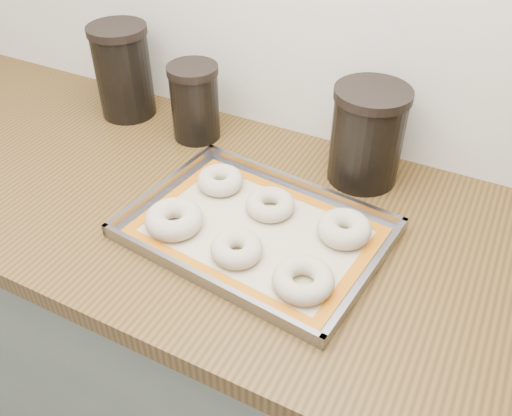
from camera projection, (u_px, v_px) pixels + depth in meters
The scene contains 13 objects.
cabinet at pixel (195, 335), 1.41m from camera, with size 3.00×0.65×0.86m, color slate.
countertop at pixel (180, 199), 1.12m from camera, with size 3.06×0.68×0.04m, color brown.
baking_tray at pixel (256, 230), 1.01m from camera, with size 0.49×0.38×0.03m.
baking_mat at pixel (256, 231), 1.01m from camera, with size 0.45×0.33×0.00m.
bagel_front_left at pixel (174, 219), 1.00m from camera, with size 0.11×0.11×0.04m, color beige.
bagel_front_mid at pixel (237, 249), 0.94m from camera, with size 0.09×0.09×0.03m, color beige.
bagel_front_right at pixel (303, 280), 0.89m from camera, with size 0.10×0.10×0.03m, color beige.
bagel_back_left at pixel (220, 180), 1.10m from camera, with size 0.09×0.09×0.03m, color beige.
bagel_back_mid at pixel (270, 204), 1.04m from camera, with size 0.09×0.09×0.03m, color beige.
bagel_back_right at pixel (344, 229), 0.98m from camera, with size 0.10×0.10×0.04m, color beige.
canister_left at pixel (123, 71), 1.29m from camera, with size 0.14×0.14×0.22m.
canister_mid at pixel (195, 102), 1.22m from camera, with size 0.11×0.11×0.17m.
canister_right at pixel (367, 135), 1.08m from camera, with size 0.15×0.15×0.20m.
Camera 1 is at (0.55, 0.96, 1.57)m, focal length 38.00 mm.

